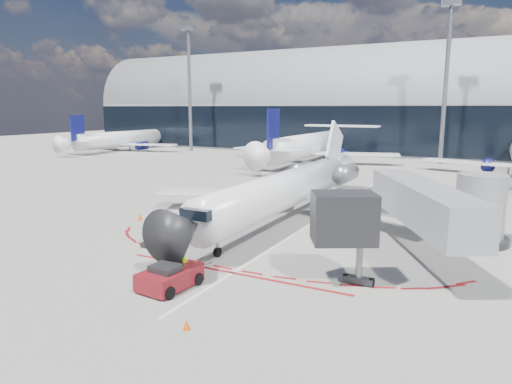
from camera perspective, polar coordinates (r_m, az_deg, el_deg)
The scene contains 15 objects.
ground at distance 36.10m, azimuth 6.30°, elevation -4.30°, with size 260.00×260.00×0.00m, color gray.
apron_centerline at distance 37.92m, azimuth 7.40°, elevation -3.59°, with size 0.25×40.00×0.01m, color silver.
apron_stop_bar at distance 26.18m, azimuth -2.96°, elevation -10.05°, with size 14.00×0.25×0.01m, color maroon.
terminal_building at distance 98.39m, azimuth 20.40°, elevation 9.49°, with size 150.00×24.15×24.00m.
jet_bridge at distance 30.36m, azimuth 21.79°, elevation -2.00°, with size 10.03×15.20×4.90m.
light_mast_west at distance 99.04m, azimuth -8.29°, elevation 12.33°, with size 0.70×0.70×25.00m, color slate.
light_mast_centre at distance 81.03m, azimuth 22.61°, elevation 12.08°, with size 0.70×0.70×25.00m, color slate.
regional_jet at distance 38.13m, azimuth 4.30°, elevation 0.58°, with size 25.54×31.49×7.89m.
pushback_tug at distance 24.34m, azimuth -10.75°, elevation -10.40°, with size 2.41×5.16×1.32m.
ramp_worker at distance 25.18m, azimuth -8.98°, elevation -8.99°, with size 0.62×0.40×1.69m, color #C3FF1A.
uld_container at distance 31.61m, azimuth -11.84°, elevation -4.66°, with size 2.75×2.55×2.10m.
safety_cone_left at distance 38.96m, azimuth -14.26°, elevation -3.03°, with size 0.41×0.41×0.57m, color #F54D05.
safety_cone_right at distance 20.14m, azimuth -8.67°, elevation -16.10°, with size 0.31×0.31×0.43m, color #F54D05.
bg_airliner_0 at distance 103.83m, azimuth -16.08°, elevation 7.72°, with size 29.98×31.74×9.70m, color white, non-canonical shape.
bg_airliner_1 at distance 78.75m, azimuth 6.86°, elevation 7.87°, with size 34.95×37.00×11.31m, color white, non-canonical shape.
Camera 1 is at (12.43, -32.62, 9.20)m, focal length 32.00 mm.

